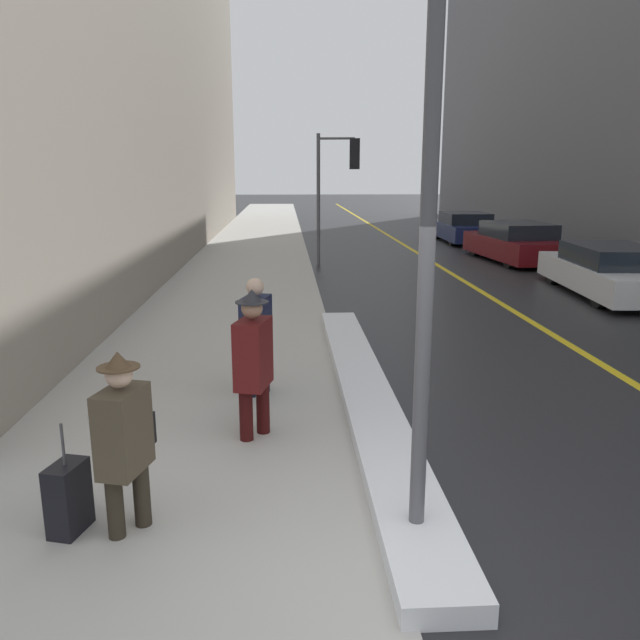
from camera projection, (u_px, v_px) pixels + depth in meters
name	position (u px, v px, depth m)	size (l,w,h in m)	color
ground_plane	(411.00, 604.00, 4.26)	(160.00, 160.00, 0.00)	#232326
sidewalk_slab	(246.00, 270.00, 18.71)	(4.00, 80.00, 0.01)	#B2AFA8
road_centre_stripe	(443.00, 268.00, 19.05)	(0.16, 80.00, 0.00)	gold
snow_bank_curb	(365.00, 391.00, 8.11)	(0.63, 8.52, 0.18)	white
building_facade_left	(103.00, 24.00, 21.49)	(6.00, 36.00, 15.68)	gray
building_facade_right	(638.00, 0.00, 24.17)	(6.00, 36.00, 18.75)	slate
lamp_post	(433.00, 100.00, 4.20)	(0.28, 0.28, 5.69)	#515156
traffic_light_near	(340.00, 171.00, 18.88)	(1.31, 0.35, 4.01)	#515156
pedestrian_with_shoulder_bag	(125.00, 436.00, 4.93)	(0.39, 0.71, 1.54)	#2A241B
pedestrian_in_fedora	(254.00, 358.00, 6.74)	(0.42, 0.75, 1.67)	#340C0C
pedestrian_nearside	(256.00, 331.00, 8.08)	(0.42, 0.74, 1.56)	black
parked_car_white	(610.00, 271.00, 14.78)	(2.25, 5.01, 1.20)	silver
parked_car_maroon	(516.00, 243.00, 20.42)	(2.22, 4.73, 1.28)	#600F14
parked_car_navy	(464.00, 228.00, 26.15)	(1.93, 4.49, 1.24)	navy
rolling_suitcase	(68.00, 498.00, 5.04)	(0.31, 0.40, 0.95)	black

